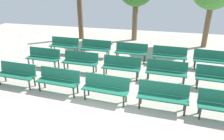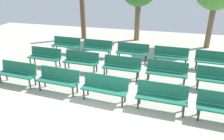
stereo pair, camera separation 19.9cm
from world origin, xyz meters
The scene contains 16 objects.
ground_plane centered at (0.00, 0.00, 0.00)m, with size 24.00×24.00×0.00m, color #B2A899.
bench_r0_c0 centered at (-3.57, 1.86, 0.50)m, with size 1.63×0.60×0.87m.
bench_r0_c1 centered at (-1.74, 1.72, 0.50)m, with size 1.64×0.62×0.87m.
bench_r0_c2 centered at (0.09, 1.55, 0.50)m, with size 1.64×0.63×0.87m.
bench_r0_c3 centered at (1.99, 1.45, 0.50)m, with size 1.62×0.57×0.87m.
bench_r1_c0 centered at (-3.48, 3.76, 0.50)m, with size 1.63×0.58×0.87m.
bench_r1_c1 centered at (-1.63, 3.66, 0.50)m, with size 1.62×0.57×0.87m.
bench_r1_c2 centered at (0.26, 3.49, 0.50)m, with size 1.62×0.56×0.87m.
bench_r1_c3 centered at (2.10, 3.41, 0.50)m, with size 1.63×0.58×0.87m.
bench_r1_c4 centered at (3.99, 3.26, 0.50)m, with size 1.63×0.61×0.87m.
bench_r2_c0 centered at (-3.33, 5.72, 0.50)m, with size 1.62×0.56×0.87m.
bench_r2_c1 centered at (-1.52, 5.62, 0.50)m, with size 1.62×0.57×0.87m.
bench_r2_c2 centered at (0.39, 5.48, 0.50)m, with size 1.62×0.57×0.87m.
bench_r2_c3 centered at (2.25, 5.34, 0.50)m, with size 1.62×0.56×0.87m.
bench_r2_c4 centered at (4.12, 5.18, 0.50)m, with size 1.63×0.60×0.87m.
tree_2 centered at (-3.51, 8.80, 1.72)m, with size 0.33×0.33×3.45m.
Camera 2 is at (1.93, -4.62, 4.01)m, focal length 34.36 mm.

